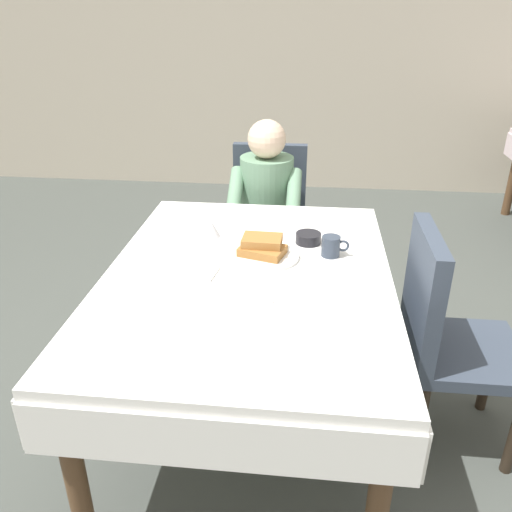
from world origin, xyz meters
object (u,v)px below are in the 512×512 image
chair_right_side (444,329)px  bowl_butter (308,238)px  syrup_pitcher (211,229)px  diner_person (266,201)px  cup_coffee (331,246)px  chair_diner (268,214)px  spoon_near_edge (252,299)px  dining_table_main (248,292)px  knife_right_of_plate (311,261)px  fork_left_of_plate (218,257)px  plate_breakfast (265,255)px  breakfast_stack (262,246)px

chair_right_side → bowl_butter: bearing=-118.8°
bowl_butter → syrup_pitcher: (-0.43, 0.02, 0.02)m
diner_person → cup_coffee: size_ratio=9.91×
chair_diner → diner_person: (-0.00, -0.16, 0.14)m
spoon_near_edge → dining_table_main: bearing=105.2°
chair_diner → knife_right_of_plate: bearing=104.1°
diner_person → chair_right_side: size_ratio=1.20×
bowl_butter → syrup_pitcher: size_ratio=1.37×
cup_coffee → fork_left_of_plate: cup_coffee is taller
knife_right_of_plate → syrup_pitcher: bearing=65.3°
chair_diner → plate_breakfast: size_ratio=3.32×
chair_diner → knife_right_of_plate: 1.11m
syrup_pitcher → fork_left_of_plate: bearing=-72.2°
chair_right_side → syrup_pitcher: (-0.97, 0.32, 0.25)m
cup_coffee → knife_right_of_plate: cup_coffee is taller
chair_right_side → plate_breakfast: chair_right_side is taller
cup_coffee → syrup_pitcher: (-0.52, 0.14, -0.01)m
plate_breakfast → spoon_near_edge: (-0.01, -0.35, -0.01)m
chair_diner → bowl_butter: bearing=105.9°
breakfast_stack → knife_right_of_plate: bearing=-6.3°
plate_breakfast → cup_coffee: (0.27, 0.04, 0.03)m
breakfast_stack → syrup_pitcher: breakfast_stack is taller
chair_right_side → syrup_pitcher: 1.05m
plate_breakfast → fork_left_of_plate: 0.19m
diner_person → plate_breakfast: (0.07, -0.88, 0.08)m
diner_person → breakfast_stack: bearing=94.1°
dining_table_main → plate_breakfast: plate_breakfast is taller
chair_diner → spoon_near_edge: chair_diner is taller
plate_breakfast → chair_right_side: bearing=-10.8°
plate_breakfast → breakfast_stack: size_ratio=1.38×
dining_table_main → syrup_pitcher: 0.40m
dining_table_main → fork_left_of_plate: size_ratio=8.47×
chair_right_side → plate_breakfast: size_ratio=3.32×
breakfast_stack → bowl_butter: (0.19, 0.16, -0.03)m
chair_diner → breakfast_stack: 1.06m
plate_breakfast → bowl_butter: bearing=43.0°
chair_diner → fork_left_of_plate: 1.08m
plate_breakfast → knife_right_of_plate: size_ratio=1.40×
cup_coffee → bowl_butter: 0.15m
chair_diner → cup_coffee: chair_diner is taller
chair_right_side → knife_right_of_plate: size_ratio=4.65×
chair_right_side → dining_table_main: bearing=-90.0°
plate_breakfast → knife_right_of_plate: bearing=-6.0°
breakfast_stack → diner_person: bearing=94.1°
bowl_butter → diner_person: bearing=109.1°
dining_table_main → diner_person: size_ratio=1.36×
syrup_pitcher → fork_left_of_plate: 0.22m
bowl_butter → fork_left_of_plate: bearing=-153.5°
breakfast_stack → chair_right_side: bearing=-10.8°
breakfast_stack → fork_left_of_plate: (-0.18, -0.02, -0.05)m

